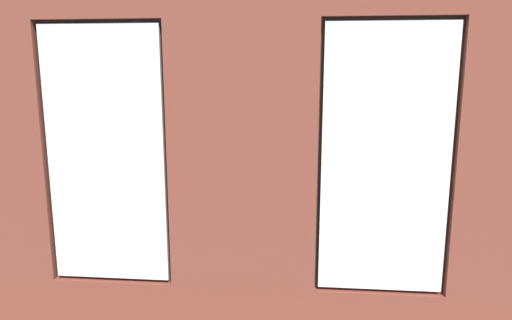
{
  "coord_description": "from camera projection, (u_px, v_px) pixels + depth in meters",
  "views": [
    {
      "loc": [
        -0.44,
        6.14,
        2.31
      ],
      "look_at": [
        0.1,
        0.4,
        1.2
      ],
      "focal_mm": 32.0,
      "sensor_mm": 36.0,
      "label": 1
    }
  ],
  "objects": [
    {
      "name": "potted_plant_near_tv",
      "position": [
        92.0,
        220.0,
        5.72
      ],
      "size": [
        0.78,
        0.85,
        1.14
      ],
      "color": "brown",
      "rests_on": "ground_plane"
    },
    {
      "name": "brick_wall_with_windows",
      "position": [
        242.0,
        166.0,
        3.58
      ],
      "size": [
        6.06,
        0.3,
        3.21
      ],
      "color": "brown",
      "rests_on": "ground_plane"
    },
    {
      "name": "table_plant_small",
      "position": [
        215.0,
        194.0,
        6.65
      ],
      "size": [
        0.13,
        0.13,
        0.22
      ],
      "color": "brown",
      "rests_on": "coffee_table"
    },
    {
      "name": "ground_plane",
      "position": [
        266.0,
        241.0,
        6.49
      ],
      "size": [
        6.66,
        6.09,
        0.1
      ],
      "primitive_type": "cube",
      "color": "#99663D"
    },
    {
      "name": "coffee_table",
      "position": [
        244.0,
        204.0,
        6.75
      ],
      "size": [
        1.39,
        0.79,
        0.44
      ],
      "color": "olive",
      "rests_on": "ground_plane"
    },
    {
      "name": "candle_jar",
      "position": [
        250.0,
        199.0,
        6.61
      ],
      "size": [
        0.08,
        0.08,
        0.13
      ],
      "primitive_type": "cylinder",
      "color": "#B7333D",
      "rests_on": "coffee_table"
    },
    {
      "name": "couch_by_window",
      "position": [
        179.0,
        275.0,
        4.51
      ],
      "size": [
        1.73,
        0.87,
        0.8
      ],
      "color": "black",
      "rests_on": "ground_plane"
    },
    {
      "name": "media_console",
      "position": [
        89.0,
        210.0,
        6.83
      ],
      "size": [
        1.2,
        0.42,
        0.56
      ],
      "primitive_type": "cube",
      "color": "black",
      "rests_on": "ground_plane"
    },
    {
      "name": "couch_left",
      "position": [
        443.0,
        226.0,
        5.94
      ],
      "size": [
        0.94,
        1.77,
        0.8
      ],
      "rotation": [
        0.0,
        0.0,
        1.61
      ],
      "color": "black",
      "rests_on": "ground_plane"
    },
    {
      "name": "papasan_chair",
      "position": [
        277.0,
        179.0,
        8.13
      ],
      "size": [
        1.04,
        1.04,
        0.67
      ],
      "color": "olive",
      "rests_on": "ground_plane"
    },
    {
      "name": "white_wall_right",
      "position": [
        49.0,
        124.0,
        6.25
      ],
      "size": [
        0.1,
        5.09,
        3.21
      ],
      "primitive_type": "cube",
      "color": "silver",
      "rests_on": "ground_plane"
    },
    {
      "name": "remote_silver",
      "position": [
        271.0,
        198.0,
        6.84
      ],
      "size": [
        0.1,
        0.18,
        0.02
      ],
      "primitive_type": "cube",
      "rotation": [
        0.0,
        0.0,
        0.35
      ],
      "color": "#B2B2B7",
      "rests_on": "coffee_table"
    },
    {
      "name": "potted_plant_by_left_couch",
      "position": [
        392.0,
        198.0,
        7.26
      ],
      "size": [
        0.34,
        0.34,
        0.5
      ],
      "color": "gray",
      "rests_on": "ground_plane"
    },
    {
      "name": "potted_plant_mid_room_small",
      "position": [
        346.0,
        190.0,
        7.22
      ],
      "size": [
        0.41,
        0.41,
        0.72
      ],
      "color": "#47423D",
      "rests_on": "ground_plane"
    },
    {
      "name": "potted_plant_foreground_right",
      "position": [
        147.0,
        164.0,
        8.53
      ],
      "size": [
        0.56,
        0.56,
        0.93
      ],
      "color": "#47423D",
      "rests_on": "ground_plane"
    },
    {
      "name": "potted_plant_corner_near_left",
      "position": [
        413.0,
        156.0,
        8.1
      ],
      "size": [
        0.97,
        1.05,
        1.51
      ],
      "color": "beige",
      "rests_on": "ground_plane"
    },
    {
      "name": "tv_flatscreen",
      "position": [
        86.0,
        170.0,
        6.72
      ],
      "size": [
        0.92,
        0.2,
        0.64
      ],
      "color": "black",
      "rests_on": "media_console"
    },
    {
      "name": "cup_ceramic",
      "position": [
        244.0,
        197.0,
        6.74
      ],
      "size": [
        0.08,
        0.08,
        0.1
      ],
      "primitive_type": "cylinder",
      "color": "#4C4C51",
      "rests_on": "coffee_table"
    }
  ]
}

